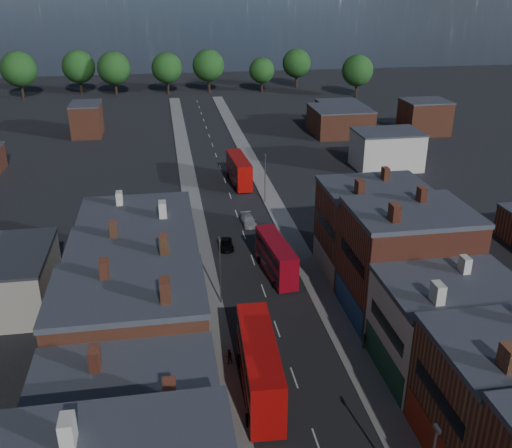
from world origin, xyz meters
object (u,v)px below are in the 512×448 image
object	(u,v)px
bus_0	(259,365)
bus_2	(239,170)
bus_1	(276,257)
ped_3	(364,340)
car_2	(226,244)
car_3	(248,220)
ped_1	(229,356)

from	to	relation	value
bus_0	bus_2	world-z (taller)	bus_0
bus_1	bus_2	xyz separation A→B (m)	(0.09, 33.89, 0.21)
bus_2	ped_3	size ratio (longest dim) A/B	6.56
car_2	ped_3	xyz separation A→B (m)	(10.72, -24.84, 0.43)
ped_3	bus_0	bearing A→B (deg)	131.84
bus_1	bus_2	bearing A→B (deg)	83.92
bus_0	car_3	distance (m)	37.36
bus_2	ped_1	bearing A→B (deg)	-101.96
bus_0	ped_3	xyz separation A→B (m)	(11.19, 4.65, -1.91)
ped_3	bus_2	bearing A→B (deg)	25.41
bus_2	ped_1	distance (m)	51.32
car_3	ped_1	xyz separation A→B (m)	(-6.87, -32.60, 0.23)
bus_1	car_2	xyz separation A→B (m)	(-5.20, 8.31, -1.87)
ped_1	ped_3	bearing A→B (deg)	168.03
car_2	bus_1	bearing A→B (deg)	-56.76
bus_2	ped_3	xyz separation A→B (m)	(5.43, -50.41, -1.65)
bus_2	bus_1	bearing A→B (deg)	-93.21
car_3	car_2	bearing A→B (deg)	-122.43
car_2	car_3	bearing A→B (deg)	61.84
bus_2	car_2	distance (m)	26.20
bus_1	bus_0	bearing A→B (deg)	-110.91
bus_0	ped_3	world-z (taller)	bus_0
bus_2	car_2	world-z (taller)	bus_2
bus_0	bus_1	xyz separation A→B (m)	(5.67, 21.18, -0.47)
bus_1	car_3	bearing A→B (deg)	87.63
car_3	bus_1	bearing A→B (deg)	-89.52
car_3	ped_1	distance (m)	33.32
car_3	ped_3	world-z (taller)	ped_3
bus_2	car_2	xyz separation A→B (m)	(-5.29, -25.58, -2.08)
bus_0	bus_1	distance (m)	21.93
car_3	ped_1	bearing A→B (deg)	-104.97
car_2	bus_2	bearing A→B (deg)	79.51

